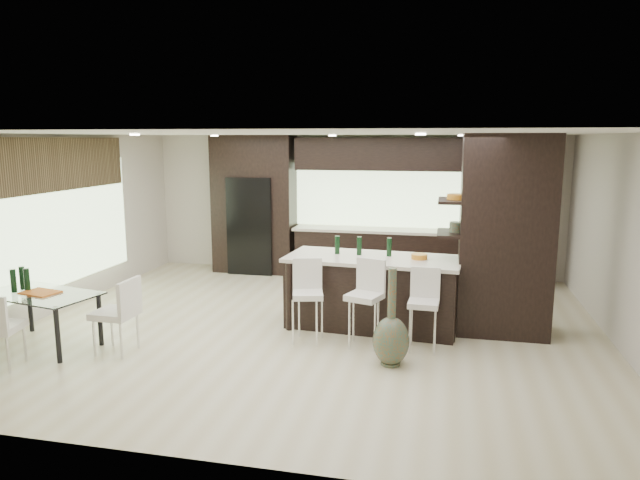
% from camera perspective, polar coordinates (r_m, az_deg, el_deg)
% --- Properties ---
extents(ground, '(8.00, 8.00, 0.00)m').
position_cam_1_polar(ground, '(8.16, -0.93, -8.70)').
color(ground, beige).
rests_on(ground, ground).
extents(back_wall, '(8.00, 0.02, 2.70)m').
position_cam_1_polar(back_wall, '(11.23, 3.22, 3.54)').
color(back_wall, beige).
rests_on(back_wall, ground).
extents(left_wall, '(0.02, 7.00, 2.70)m').
position_cam_1_polar(left_wall, '(9.58, -24.92, 1.47)').
color(left_wall, beige).
rests_on(left_wall, ground).
extents(right_wall, '(0.02, 7.00, 2.70)m').
position_cam_1_polar(right_wall, '(7.93, 28.42, -0.42)').
color(right_wall, beige).
rests_on(right_wall, ground).
extents(ceiling, '(8.00, 7.00, 0.02)m').
position_cam_1_polar(ceiling, '(7.73, -0.98, 10.62)').
color(ceiling, white).
rests_on(ceiling, ground).
extents(window_left, '(0.04, 3.20, 1.90)m').
position_cam_1_polar(window_left, '(9.71, -24.02, 1.65)').
color(window_left, '#B2D199').
rests_on(window_left, left_wall).
extents(window_back, '(3.40, 0.04, 1.20)m').
position_cam_1_polar(window_back, '(11.09, 6.27, 4.45)').
color(window_back, '#B2D199').
rests_on(window_back, back_wall).
extents(stone_accent, '(0.08, 3.00, 0.80)m').
position_cam_1_polar(stone_accent, '(9.62, -24.26, 6.95)').
color(stone_accent, brown).
rests_on(stone_accent, left_wall).
extents(ceiling_spots, '(4.00, 3.00, 0.02)m').
position_cam_1_polar(ceiling_spots, '(7.97, -0.56, 10.46)').
color(ceiling_spots, white).
rests_on(ceiling_spots, ceiling).
extents(back_cabinetry, '(6.80, 0.68, 2.70)m').
position_cam_1_polar(back_cabinetry, '(10.84, 5.55, 3.27)').
color(back_cabinetry, black).
rests_on(back_cabinetry, ground).
extents(refrigerator, '(0.90, 0.68, 1.90)m').
position_cam_1_polar(refrigerator, '(11.38, -6.60, 1.54)').
color(refrigerator, black).
rests_on(refrigerator, ground).
extents(partition_column, '(1.20, 0.80, 2.70)m').
position_cam_1_polar(partition_column, '(8.05, 18.04, 0.45)').
color(partition_column, black).
rests_on(partition_column, ground).
extents(kitchen_island, '(2.49, 1.22, 1.01)m').
position_cam_1_polar(kitchen_island, '(8.10, 5.27, -5.17)').
color(kitchen_island, black).
rests_on(kitchen_island, ground).
extents(stool_left, '(0.47, 0.47, 0.88)m').
position_cam_1_polar(stool_left, '(7.48, -1.23, -6.94)').
color(stool_left, silver).
rests_on(stool_left, ground).
extents(stool_mid, '(0.51, 0.51, 0.90)m').
position_cam_1_polar(stool_mid, '(7.34, 4.44, -7.20)').
color(stool_mid, silver).
rests_on(stool_mid, ground).
extents(stool_right, '(0.39, 0.39, 0.84)m').
position_cam_1_polar(stool_right, '(7.30, 10.27, -7.70)').
color(stool_right, silver).
rests_on(stool_right, ground).
extents(bench, '(1.28, 0.50, 0.49)m').
position_cam_1_polar(bench, '(9.00, 8.98, -5.38)').
color(bench, black).
rests_on(bench, ground).
extents(floor_vase, '(0.55, 0.55, 1.17)m').
position_cam_1_polar(floor_vase, '(6.74, 7.17, -7.66)').
color(floor_vase, '#474D37').
rests_on(floor_vase, ground).
extents(dining_table, '(1.59, 1.10, 0.70)m').
position_cam_1_polar(dining_table, '(8.16, -25.98, -7.19)').
color(dining_table, white).
rests_on(dining_table, ground).
extents(chair_near, '(0.53, 0.53, 0.84)m').
position_cam_1_polar(chair_near, '(7.63, -29.36, -8.10)').
color(chair_near, silver).
rests_on(chair_near, ground).
extents(chair_end, '(0.48, 0.48, 0.87)m').
position_cam_1_polar(chair_end, '(7.55, -19.78, -7.41)').
color(chair_end, silver).
rests_on(chair_end, ground).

